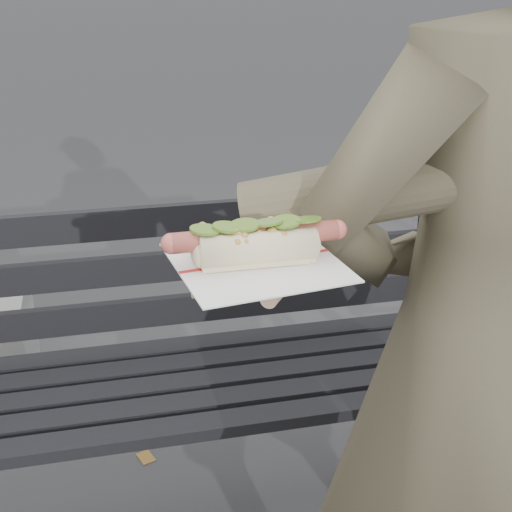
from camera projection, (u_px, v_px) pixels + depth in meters
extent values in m
cylinder|color=black|center=(467.00, 464.00, 1.87)|extent=(0.04, 0.04, 0.45)
cylinder|color=black|center=(413.00, 392.00, 2.18)|extent=(0.04, 0.04, 0.45)
cube|color=black|center=(214.00, 425.00, 1.63)|extent=(1.50, 0.07, 0.03)
cube|color=black|center=(208.00, 403.00, 1.71)|extent=(1.50, 0.07, 0.03)
cube|color=black|center=(202.00, 383.00, 1.79)|extent=(1.50, 0.07, 0.03)
cube|color=black|center=(197.00, 364.00, 1.88)|extent=(1.50, 0.07, 0.03)
cube|color=black|center=(192.00, 347.00, 1.96)|extent=(1.50, 0.07, 0.03)
cube|color=black|center=(423.00, 256.00, 2.02)|extent=(0.04, 0.03, 0.42)
cube|color=black|center=(189.00, 308.00, 1.94)|extent=(1.50, 0.02, 0.08)
cube|color=black|center=(187.00, 264.00, 1.89)|extent=(1.50, 0.02, 0.08)
cube|color=black|center=(185.00, 218.00, 1.84)|extent=(1.50, 0.02, 0.08)
imported|color=#43422D|center=(479.00, 357.00, 1.13)|extent=(0.69, 0.51, 1.75)
cylinder|color=#43422D|center=(423.00, 182.00, 0.97)|extent=(0.51, 0.23, 0.19)
cylinder|color=#D8A384|center=(286.00, 265.00, 0.87)|extent=(0.09, 0.08, 0.07)
ellipsoid|color=#D8A384|center=(256.00, 275.00, 0.86)|extent=(0.10, 0.12, 0.03)
cylinder|color=#D8A384|center=(215.00, 289.00, 0.82)|extent=(0.05, 0.02, 0.02)
cylinder|color=#D8A384|center=(212.00, 281.00, 0.84)|extent=(0.05, 0.02, 0.02)
cylinder|color=#D8A384|center=(210.00, 274.00, 0.86)|extent=(0.05, 0.02, 0.02)
cylinder|color=#D8A384|center=(207.00, 268.00, 0.87)|extent=(0.05, 0.02, 0.02)
cylinder|color=#D8A384|center=(275.00, 292.00, 0.81)|extent=(0.04, 0.05, 0.02)
cube|color=white|center=(256.00, 262.00, 0.85)|extent=(0.21, 0.21, 0.00)
cube|color=#B21E1E|center=(256.00, 261.00, 0.85)|extent=(0.19, 0.03, 0.00)
cylinder|color=#C05449|center=(256.00, 237.00, 0.84)|extent=(0.20, 0.02, 0.02)
sphere|color=#C05449|center=(171.00, 244.00, 0.82)|extent=(0.03, 0.02, 0.02)
sphere|color=#C05449|center=(337.00, 230.00, 0.86)|extent=(0.02, 0.02, 0.02)
sphere|color=#9E6B2D|center=(235.00, 227.00, 0.84)|extent=(0.01, 0.01, 0.01)
sphere|color=#9E6B2D|center=(245.00, 237.00, 0.81)|extent=(0.01, 0.01, 0.01)
sphere|color=#9E6B2D|center=(241.00, 222.00, 0.85)|extent=(0.01, 0.01, 0.01)
sphere|color=#9E6B2D|center=(246.00, 243.00, 0.81)|extent=(0.01, 0.01, 0.01)
sphere|color=#9E6B2D|center=(259.00, 226.00, 0.85)|extent=(0.01, 0.01, 0.01)
sphere|color=#9E6B2D|center=(252.00, 237.00, 0.83)|extent=(0.01, 0.01, 0.01)
sphere|color=#9E6B2D|center=(307.00, 235.00, 0.83)|extent=(0.01, 0.01, 0.01)
sphere|color=#9E6B2D|center=(284.00, 237.00, 0.83)|extent=(0.01, 0.01, 0.01)
sphere|color=#9E6B2D|center=(276.00, 229.00, 0.84)|extent=(0.01, 0.01, 0.01)
sphere|color=#9E6B2D|center=(237.00, 243.00, 0.81)|extent=(0.01, 0.01, 0.01)
sphere|color=#9E6B2D|center=(259.00, 233.00, 0.83)|extent=(0.01, 0.01, 0.01)
sphere|color=#9E6B2D|center=(267.00, 222.00, 0.85)|extent=(0.01, 0.01, 0.01)
sphere|color=#9E6B2D|center=(308.00, 232.00, 0.84)|extent=(0.01, 0.01, 0.01)
sphere|color=#9E6B2D|center=(271.00, 221.00, 0.86)|extent=(0.01, 0.01, 0.01)
sphere|color=#9E6B2D|center=(235.00, 230.00, 0.83)|extent=(0.01, 0.01, 0.01)
sphere|color=#9E6B2D|center=(230.00, 239.00, 0.82)|extent=(0.01, 0.01, 0.01)
sphere|color=#9E6B2D|center=(242.00, 233.00, 0.82)|extent=(0.01, 0.01, 0.01)
sphere|color=#9E6B2D|center=(237.00, 234.00, 0.82)|extent=(0.01, 0.01, 0.01)
sphere|color=#9E6B2D|center=(218.00, 233.00, 0.84)|extent=(0.01, 0.01, 0.01)
sphere|color=#9E6B2D|center=(269.00, 226.00, 0.85)|extent=(0.01, 0.01, 0.01)
sphere|color=#9E6B2D|center=(248.00, 231.00, 0.84)|extent=(0.01, 0.01, 0.01)
sphere|color=#9E6B2D|center=(203.00, 226.00, 0.84)|extent=(0.01, 0.01, 0.01)
sphere|color=#9E6B2D|center=(282.00, 224.00, 0.84)|extent=(0.01, 0.01, 0.01)
sphere|color=#9E6B2D|center=(290.00, 235.00, 0.83)|extent=(0.01, 0.01, 0.01)
sphere|color=#9E6B2D|center=(247.00, 235.00, 0.83)|extent=(0.01, 0.01, 0.01)
sphere|color=#9E6B2D|center=(272.00, 233.00, 0.83)|extent=(0.01, 0.01, 0.01)
sphere|color=#9E6B2D|center=(246.00, 229.00, 0.84)|extent=(0.01, 0.01, 0.01)
sphere|color=#9E6B2D|center=(297.00, 225.00, 0.85)|extent=(0.01, 0.01, 0.01)
cylinder|color=#537B21|center=(205.00, 230.00, 0.82)|extent=(0.04, 0.04, 0.01)
cylinder|color=#537B21|center=(228.00, 227.00, 0.82)|extent=(0.04, 0.04, 0.01)
cylinder|color=#537B21|center=(245.00, 225.00, 0.83)|extent=(0.04, 0.04, 0.01)
cylinder|color=#537B21|center=(268.00, 222.00, 0.84)|extent=(0.04, 0.04, 0.01)
cylinder|color=#537B21|center=(286.00, 222.00, 0.84)|extent=(0.04, 0.04, 0.01)
cylinder|color=#537B21|center=(306.00, 220.00, 0.84)|extent=(0.04, 0.04, 0.01)
cube|color=brown|center=(498.00, 421.00, 2.41)|extent=(0.07, 0.06, 0.00)
cube|color=brown|center=(427.00, 289.00, 3.34)|extent=(0.07, 0.08, 0.00)
cube|color=brown|center=(258.00, 287.00, 3.36)|extent=(0.06, 0.08, 0.00)
cube|color=brown|center=(496.00, 453.00, 2.25)|extent=(0.05, 0.05, 0.00)
cube|color=brown|center=(146.00, 457.00, 2.24)|extent=(0.06, 0.07, 0.00)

